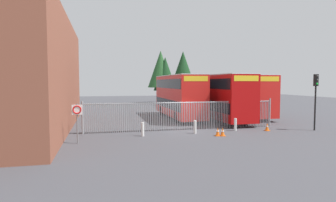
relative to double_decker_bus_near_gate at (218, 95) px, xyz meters
The scene contains 17 objects.
ground_plane 6.61m from the double_decker_bus_near_gate, 148.92° to the left, with size 100.00×100.00×0.00m, color #3D3D42.
depot_building_brick 18.40m from the double_decker_bus_near_gate, behind, with size 9.34×20.05×8.51m, color brown.
palisade_fence 7.06m from the double_decker_bus_near_gate, 135.96° to the right, with size 15.14×0.14×2.35m.
double_decker_bus_near_gate is the anchor object (origin of this frame).
double_decker_bus_behind_fence_left 4.34m from the double_decker_bus_near_gate, 34.63° to the left, with size 2.54×10.81×4.42m.
double_decker_bus_behind_fence_right 4.10m from the double_decker_bus_near_gate, 145.68° to the left, with size 2.54×10.81×4.42m.
bollard_near_left 10.94m from the double_decker_bus_near_gate, 141.71° to the right, with size 0.20×0.20×0.95m, color silver.
bollard_center_front 8.24m from the double_decker_bus_near_gate, 125.37° to the right, with size 0.20×0.20×0.95m, color silver.
bollard_near_right 6.55m from the double_decker_bus_near_gate, 101.65° to the right, with size 0.20×0.20×0.95m, color silver.
traffic_cone_by_gate 8.76m from the double_decker_bus_near_gate, 111.48° to the right, with size 0.34×0.34×0.59m.
traffic_cone_mid_forecourt 7.11m from the double_decker_bus_near_gate, 80.68° to the right, with size 0.34×0.34×0.59m.
traffic_cone_near_kerb 8.78m from the double_decker_bus_near_gate, 113.69° to the right, with size 0.34×0.34×0.59m.
speed_limit_sign_post 15.02m from the double_decker_bus_near_gate, 147.21° to the right, with size 0.60×0.14×2.40m.
traffic_light_kerbside 8.81m from the double_decker_bus_near_gate, 57.43° to the right, with size 0.28×0.33×4.30m.
tree_tall_back 24.12m from the double_decker_bus_near_gate, 89.53° to the left, with size 4.16×4.16×8.21m.
tree_short_side 17.94m from the double_decker_bus_near_gate, 84.77° to the left, with size 4.27×4.27×8.60m.
tree_mid_row 24.87m from the double_decker_bus_near_gate, 91.17° to the left, with size 4.62×4.62×9.40m.
Camera 1 is at (-6.03, -21.03, 3.66)m, focal length 30.50 mm.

